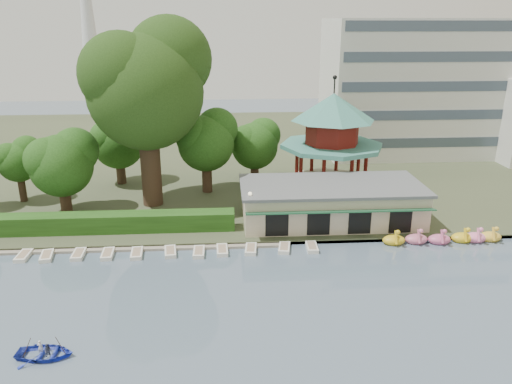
{
  "coord_description": "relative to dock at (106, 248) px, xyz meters",
  "views": [
    {
      "loc": [
        -0.87,
        -25.62,
        20.01
      ],
      "look_at": [
        2.0,
        18.0,
        5.0
      ],
      "focal_mm": 35.0,
      "sensor_mm": 36.0,
      "label": 1
    }
  ],
  "objects": [
    {
      "name": "ground_plane",
      "position": [
        12.0,
        -17.2,
        -0.12
      ],
      "size": [
        220.0,
        220.0,
        0.0
      ],
      "primitive_type": "plane",
      "color": "slate",
      "rests_on": "ground"
    },
    {
      "name": "shore",
      "position": [
        12.0,
        34.8,
        0.08
      ],
      "size": [
        220.0,
        70.0,
        0.4
      ],
      "primitive_type": "cube",
      "color": "#424930",
      "rests_on": "ground"
    },
    {
      "name": "embankment",
      "position": [
        12.0,
        0.1,
        0.03
      ],
      "size": [
        220.0,
        0.6,
        0.3
      ],
      "primitive_type": "cube",
      "color": "gray",
      "rests_on": "ground"
    },
    {
      "name": "dock",
      "position": [
        0.0,
        0.0,
        0.0
      ],
      "size": [
        34.0,
        1.6,
        0.24
      ],
      "primitive_type": "cube",
      "color": "gray",
      "rests_on": "ground"
    },
    {
      "name": "boathouse",
      "position": [
        22.0,
        4.77,
        2.25
      ],
      "size": [
        18.6,
        9.39,
        3.9
      ],
      "color": "beige",
      "rests_on": "shore"
    },
    {
      "name": "pavilion",
      "position": [
        24.0,
        14.8,
        7.36
      ],
      "size": [
        12.4,
        12.4,
        13.5
      ],
      "color": "beige",
      "rests_on": "shore"
    },
    {
      "name": "office_building",
      "position": [
        44.67,
        31.8,
        9.61
      ],
      "size": [
        38.0,
        18.0,
        20.0
      ],
      "color": "silver",
      "rests_on": "shore"
    },
    {
      "name": "hedge",
      "position": [
        -3.0,
        3.3,
        1.18
      ],
      "size": [
        30.0,
        2.0,
        1.8
      ],
      "primitive_type": "cube",
      "color": "#255117",
      "rests_on": "shore"
    },
    {
      "name": "lamp_post",
      "position": [
        13.5,
        1.8,
        3.22
      ],
      "size": [
        0.36,
        0.36,
        4.28
      ],
      "color": "black",
      "rests_on": "shore"
    },
    {
      "name": "big_tree",
      "position": [
        3.17,
        11.0,
        13.84
      ],
      "size": [
        13.48,
        12.56,
        20.35
      ],
      "color": "#3A281C",
      "rests_on": "shore"
    },
    {
      "name": "small_trees",
      "position": [
        0.01,
        14.3,
        6.01
      ],
      "size": [
        39.15,
        16.62,
        10.01
      ],
      "color": "#3A281C",
      "rests_on": "shore"
    },
    {
      "name": "swan_boats",
      "position": [
        36.5,
        -0.61,
        0.28
      ],
      "size": [
        21.45,
        2.15,
        1.92
      ],
      "color": "gold",
      "rests_on": "ground"
    },
    {
      "name": "moored_rowboats",
      "position": [
        1.86,
        -1.38,
        0.06
      ],
      "size": [
        35.36,
        2.76,
        0.36
      ],
      "color": "white",
      "rests_on": "ground"
    },
    {
      "name": "rowboat_with_passengers",
      "position": [
        -0.39,
        -15.71,
        0.4
      ],
      "size": [
        5.23,
        3.91,
        2.01
      ],
      "color": "#2438B7",
      "rests_on": "ground"
    }
  ]
}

